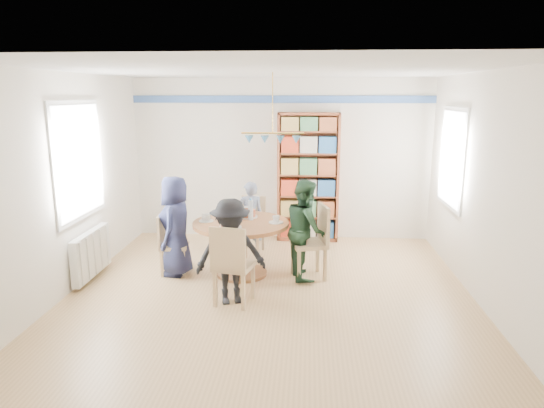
# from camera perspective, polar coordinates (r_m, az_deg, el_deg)

# --- Properties ---
(ground) EXTENTS (5.00, 5.00, 0.00)m
(ground) POSITION_cam_1_polar(r_m,az_deg,el_deg) (6.19, -0.28, -10.36)
(ground) COLOR tan
(room_shell) EXTENTS (5.00, 5.00, 5.00)m
(room_shell) POSITION_cam_1_polar(r_m,az_deg,el_deg) (6.62, -1.95, 5.99)
(room_shell) COLOR white
(room_shell) RESTS_ON ground
(radiator) EXTENTS (0.12, 1.00, 0.60)m
(radiator) POSITION_cam_1_polar(r_m,az_deg,el_deg) (6.94, -20.47, -5.49)
(radiator) COLOR silver
(radiator) RESTS_ON ground
(dining_table) EXTENTS (1.30, 1.30, 0.75)m
(dining_table) POSITION_cam_1_polar(r_m,az_deg,el_deg) (6.60, -3.65, -3.74)
(dining_table) COLOR brown
(dining_table) RESTS_ON ground
(chair_left) EXTENTS (0.41, 0.41, 0.84)m
(chair_left) POSITION_cam_1_polar(r_m,az_deg,el_deg) (6.81, -12.05, -4.29)
(chair_left) COLOR tan
(chair_left) RESTS_ON ground
(chair_right) EXTENTS (0.54, 0.54, 1.00)m
(chair_right) POSITION_cam_1_polar(r_m,az_deg,el_deg) (6.53, 5.07, -4.01)
(chair_right) COLOR tan
(chair_right) RESTS_ON ground
(chair_far) EXTENTS (0.45, 0.45, 0.87)m
(chair_far) POSITION_cam_1_polar(r_m,az_deg,el_deg) (7.60, -2.36, -2.08)
(chair_far) COLOR tan
(chair_far) RESTS_ON ground
(chair_near) EXTENTS (0.51, 0.51, 0.98)m
(chair_near) POSITION_cam_1_polar(r_m,az_deg,el_deg) (5.66, -4.80, -6.80)
(chair_near) COLOR tan
(chair_near) RESTS_ON ground
(person_left) EXTENTS (0.46, 0.69, 1.37)m
(person_left) POSITION_cam_1_polar(r_m,az_deg,el_deg) (6.71, -11.26, -2.55)
(person_left) COLOR #1A1E3A
(person_left) RESTS_ON ground
(person_right) EXTENTS (0.63, 0.74, 1.35)m
(person_right) POSITION_cam_1_polar(r_m,az_deg,el_deg) (6.49, 3.98, -2.97)
(person_right) COLOR #172F1C
(person_right) RESTS_ON ground
(person_far) EXTENTS (0.47, 0.37, 1.14)m
(person_far) POSITION_cam_1_polar(r_m,az_deg,el_deg) (7.48, -2.58, -1.63)
(person_far) COLOR gray
(person_far) RESTS_ON ground
(person_near) EXTENTS (0.92, 0.70, 1.27)m
(person_near) POSITION_cam_1_polar(r_m,az_deg,el_deg) (5.71, -4.88, -5.61)
(person_near) COLOR black
(person_near) RESTS_ON ground
(bookshelf) EXTENTS (1.02, 0.31, 2.14)m
(bookshelf) POSITION_cam_1_polar(r_m,az_deg,el_deg) (8.13, 4.27, 3.01)
(bookshelf) COLOR brown
(bookshelf) RESTS_ON ground
(tableware) EXTENTS (1.15, 1.15, 0.30)m
(tableware) POSITION_cam_1_polar(r_m,az_deg,el_deg) (6.56, -3.87, -1.50)
(tableware) COLOR white
(tableware) RESTS_ON dining_table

